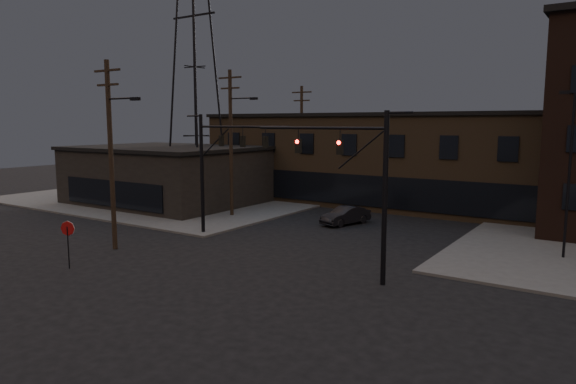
% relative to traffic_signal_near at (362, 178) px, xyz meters
% --- Properties ---
extents(ground, '(140.00, 140.00, 0.00)m').
position_rel_traffic_signal_near_xyz_m(ground, '(-5.36, -4.50, -4.93)').
color(ground, black).
rests_on(ground, ground).
extents(sidewalk_nw, '(30.00, 30.00, 0.15)m').
position_rel_traffic_signal_near_xyz_m(sidewalk_nw, '(-27.36, 17.50, -4.86)').
color(sidewalk_nw, '#474744').
rests_on(sidewalk_nw, ground).
extents(building_row, '(40.00, 12.00, 8.00)m').
position_rel_traffic_signal_near_xyz_m(building_row, '(-5.36, 23.50, -0.93)').
color(building_row, '#493927').
rests_on(building_row, ground).
extents(building_left, '(16.00, 12.00, 5.00)m').
position_rel_traffic_signal_near_xyz_m(building_left, '(-25.36, 11.50, -2.43)').
color(building_left, black).
rests_on(building_left, ground).
extents(traffic_signal_near, '(7.12, 0.24, 8.00)m').
position_rel_traffic_signal_near_xyz_m(traffic_signal_near, '(0.00, 0.00, 0.00)').
color(traffic_signal_near, black).
rests_on(traffic_signal_near, ground).
extents(traffic_signal_far, '(7.12, 0.24, 8.00)m').
position_rel_traffic_signal_near_xyz_m(traffic_signal_far, '(-12.07, 3.50, 0.08)').
color(traffic_signal_far, black).
rests_on(traffic_signal_far, ground).
extents(stop_sign, '(0.72, 0.33, 2.48)m').
position_rel_traffic_signal_near_xyz_m(stop_sign, '(-13.36, -6.49, -3.09)').
color(stop_sign, black).
rests_on(stop_sign, ground).
extents(utility_pole_near, '(3.70, 0.28, 11.00)m').
position_rel_traffic_signal_near_xyz_m(utility_pole_near, '(-14.79, -2.50, 0.94)').
color(utility_pole_near, black).
rests_on(utility_pole_near, ground).
extents(utility_pole_mid, '(3.70, 0.28, 11.50)m').
position_rel_traffic_signal_near_xyz_m(utility_pole_mid, '(-15.79, 9.50, 1.19)').
color(utility_pole_mid, black).
rests_on(utility_pole_mid, ground).
extents(utility_pole_far, '(2.20, 0.28, 11.00)m').
position_rel_traffic_signal_near_xyz_m(utility_pole_far, '(-16.86, 21.50, 0.85)').
color(utility_pole_far, black).
rests_on(utility_pole_far, ground).
extents(transmission_tower, '(7.00, 7.00, 25.00)m').
position_rel_traffic_signal_near_xyz_m(transmission_tower, '(-23.36, 13.50, 7.57)').
color(transmission_tower, black).
rests_on(transmission_tower, ground).
extents(lot_light_a, '(1.50, 0.28, 9.14)m').
position_rel_traffic_signal_near_xyz_m(lot_light_a, '(7.64, 9.50, 0.58)').
color(lot_light_a, black).
rests_on(lot_light_a, ground).
extents(car_crossing, '(2.55, 4.28, 1.33)m').
position_rel_traffic_signal_near_xyz_m(car_crossing, '(-6.85, 11.74, -4.27)').
color(car_crossing, black).
rests_on(car_crossing, ground).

